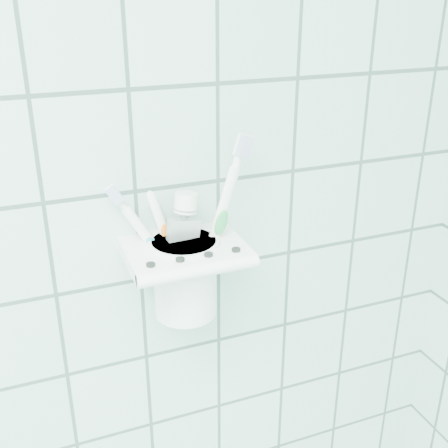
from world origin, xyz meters
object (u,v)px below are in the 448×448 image
Objects in this scene: toothbrush_pink at (192,233)px; toothpaste_tube at (174,246)px; toothbrush_blue at (189,239)px; holder_bracket at (184,252)px; toothbrush_orange at (192,224)px; cup at (185,274)px.

toothpaste_tube is (-0.03, -0.01, -0.01)m from toothbrush_pink.
holder_bracket is at bearing 128.39° from toothbrush_blue.
toothpaste_tube is at bearing 163.14° from toothbrush_orange.
holder_bracket is 0.03m from toothbrush_pink.
toothbrush_blue is (-0.01, -0.02, 0.00)m from toothbrush_pink.
cup is 0.45× the size of toothbrush_orange.
cup is (0.00, 0.00, -0.03)m from holder_bracket.
toothbrush_pink is (0.01, 0.01, 0.02)m from holder_bracket.
toothpaste_tube is (-0.01, 0.00, 0.01)m from holder_bracket.
toothbrush_pink reaches higher than holder_bracket.
toothbrush_blue is 0.84× the size of toothbrush_orange.
toothbrush_pink is at bearing 44.14° from holder_bracket.
toothpaste_tube is at bearing 179.70° from cup.
toothpaste_tube is at bearing 136.71° from toothbrush_blue.
holder_bracket and cup have the same top height.
toothbrush_blue is at bearing -117.36° from toothbrush_pink.
toothbrush_blue reaches higher than cup.
holder_bracket is 0.92× the size of toothpaste_tube.
toothbrush_pink is at bearing 63.06° from toothbrush_orange.
toothpaste_tube is (-0.02, 0.00, -0.03)m from toothbrush_orange.
toothpaste_tube is (-0.01, 0.00, 0.04)m from cup.
holder_bracket is 0.01m from toothpaste_tube.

